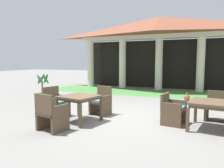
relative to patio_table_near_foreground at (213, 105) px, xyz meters
The scene contains 12 objects.
ground_plane 2.81m from the patio_table_near_foreground, behind, with size 60.00×60.00×0.00m, color gray.
background_pavilion 8.33m from the patio_table_near_foreground, 110.36° to the left, with size 10.43×2.81×4.30m.
lawn_strip 6.37m from the patio_table_near_foreground, 115.62° to the left, with size 12.23×2.68×0.01m, color #47843D.
patio_table_near_foreground is the anchor object (origin of this frame).
patio_chair_near_foreground_north 1.01m from the patio_table_near_foreground, 81.54° to the left, with size 0.67×0.59×0.84m.
patio_chair_near_foreground_west 1.01m from the patio_table_near_foreground, behind, with size 0.63×0.71×0.82m.
patio_table_mid_left 3.47m from the patio_table_near_foreground, 169.40° to the right, with size 1.12×1.12×0.74m.
patio_chair_mid_left_north 3.23m from the patio_table_near_foreground, behind, with size 0.65×0.60×0.89m.
patio_chair_mid_left_west 4.41m from the patio_table_near_foreground, behind, with size 0.69×0.73×0.91m.
patio_chair_mid_left_south 3.96m from the patio_table_near_foreground, 155.99° to the right, with size 0.73×0.66×0.93m.
potted_palm_left_edge 7.11m from the patio_table_near_foreground, 164.69° to the left, with size 0.57×0.54×1.15m.
terracotta_urn 4.04m from the patio_table_near_foreground, 102.52° to the left, with size 0.26×0.26×0.37m.
Camera 1 is at (2.51, -5.90, 1.69)m, focal length 34.93 mm.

